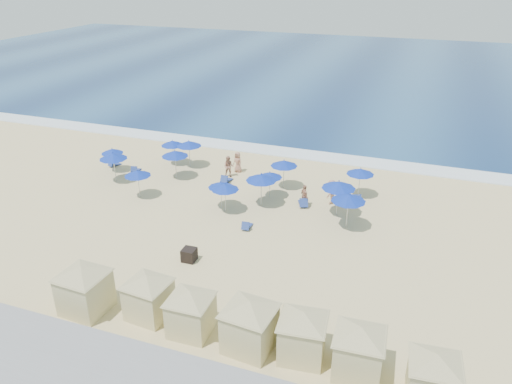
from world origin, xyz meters
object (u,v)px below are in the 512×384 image
umbrella_8 (261,177)px  umbrella_10 (339,185)px  cabana_2 (190,306)px  cabana_6 (435,371)px  beachgoer_0 (229,167)px  beachgoer_3 (238,162)px  umbrella_1 (112,151)px  beachgoer_1 (304,196)px  umbrella_5 (221,185)px  trash_bin (189,255)px  umbrella_11 (349,198)px  cabana_4 (303,328)px  umbrella_7 (284,163)px  beachgoer_2 (331,192)px  umbrella_9 (360,171)px  cabana_5 (359,344)px  umbrella_2 (175,153)px  umbrella_0 (113,156)px  cabana_0 (83,283)px  umbrella_4 (189,143)px  umbrella_6 (225,187)px  umbrella_13 (172,143)px  umbrella_12 (270,175)px  umbrella_3 (138,173)px  cabana_3 (250,318)px  cabana_1 (148,291)px

umbrella_8 → umbrella_10: size_ratio=0.96×
cabana_2 → cabana_6: (10.90, -0.40, 0.01)m
beachgoer_0 → beachgoer_3: (0.29, 1.26, -0.01)m
umbrella_1 → beachgoer_1: 16.79m
umbrella_5 → beachgoer_0: bearing=107.4°
trash_bin → umbrella_10: 11.36m
umbrella_11 → cabana_4: bearing=-88.5°
umbrella_7 → cabana_2: bearing=-87.5°
beachgoer_2 → beachgoer_1: bearing=-42.3°
umbrella_8 → umbrella_9: umbrella_8 is taller
umbrella_8 → cabana_5: bearing=-56.2°
beachgoer_2 → umbrella_1: bearing=-75.0°
umbrella_2 → umbrella_7: umbrella_2 is taller
umbrella_0 → beachgoer_3: umbrella_0 is taller
umbrella_11 → beachgoer_0: (-10.65, 5.28, -1.35)m
cabana_0 → umbrella_8: 14.91m
cabana_6 → umbrella_4: size_ratio=1.72×
beachgoer_2 → umbrella_6: bearing=-45.5°
cabana_6 → umbrella_8: cabana_6 is taller
cabana_4 → cabana_5: (2.50, -0.15, 0.02)m
trash_bin → beachgoer_3: size_ratio=0.44×
umbrella_13 → beachgoer_0: umbrella_13 is taller
cabana_0 → umbrella_12: size_ratio=2.17×
umbrella_4 → beachgoer_2: bearing=-12.5°
cabana_0 → umbrella_12: 16.35m
umbrella_6 → umbrella_9: size_ratio=0.96×
trash_bin → cabana_0: bearing=-116.9°
beachgoer_3 → umbrella_6: bearing=-54.1°
beachgoer_1 → umbrella_12: bearing=40.1°
cabana_5 → beachgoer_0: (-13.47, 17.84, -0.66)m
umbrella_9 → beachgoer_0: (-10.59, 0.06, -1.13)m
cabana_0 → beachgoer_2: (9.02, 16.34, -0.74)m
trash_bin → umbrella_3: bearing=137.1°
cabana_5 → umbrella_8: (-9.25, 13.83, 0.65)m
umbrella_0 → umbrella_1: umbrella_0 is taller
umbrella_9 → beachgoer_1: size_ratio=1.42×
cabana_3 → umbrella_13: bearing=126.9°
cabana_6 → umbrella_8: size_ratio=1.63×
umbrella_3 → umbrella_11: bearing=1.9°
cabana_5 → umbrella_0: (-21.65, 13.91, 0.62)m
cabana_3 → umbrella_0: cabana_3 is taller
cabana_6 → cabana_3: bearing=177.5°
umbrella_6 → beachgoer_0: bearing=110.6°
umbrella_10 → umbrella_11: bearing=-59.0°
cabana_5 → umbrella_12: size_ratio=2.05×
umbrella_10 → umbrella_12: size_ratio=1.26×
cabana_1 → umbrella_0: bearing=129.6°
beachgoer_0 → beachgoer_1: 7.80m
umbrella_6 → umbrella_7: bearing=63.4°
cabana_5 → umbrella_13: size_ratio=1.93×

